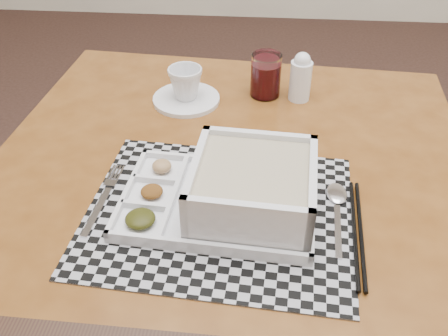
{
  "coord_description": "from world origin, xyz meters",
  "views": [
    {
      "loc": [
        -0.57,
        -0.75,
        1.25
      ],
      "look_at": [
        -0.63,
        -0.09,
        0.74
      ],
      "focal_mm": 40.0,
      "sensor_mm": 36.0,
      "label": 1
    }
  ],
  "objects": [
    {
      "name": "creamer_bottle",
      "position": [
        -0.49,
        0.25,
        0.73
      ],
      "size": [
        0.05,
        0.05,
        0.11
      ],
      "color": "silver",
      "rests_on": "dining_table"
    },
    {
      "name": "fork",
      "position": [
        -0.83,
        -0.12,
        0.68
      ],
      "size": [
        0.03,
        0.19,
        0.0
      ],
      "color": "silver",
      "rests_on": "placemat"
    },
    {
      "name": "serving_tray",
      "position": [
        -0.59,
        -0.13,
        0.72
      ],
      "size": [
        0.34,
        0.24,
        0.1
      ],
      "color": "silver",
      "rests_on": "placemat"
    },
    {
      "name": "juice_glass",
      "position": [
        -0.56,
        0.26,
        0.72
      ],
      "size": [
        0.07,
        0.07,
        0.1
      ],
      "color": "white",
      "rests_on": "dining_table"
    },
    {
      "name": "saucer",
      "position": [
        -0.74,
        0.22,
        0.68
      ],
      "size": [
        0.15,
        0.15,
        0.01
      ],
      "primitive_type": "cylinder",
      "color": "silver",
      "rests_on": "dining_table"
    },
    {
      "name": "dining_table",
      "position": [
        -0.63,
        -0.02,
        0.61
      ],
      "size": [
        0.97,
        0.97,
        0.68
      ],
      "color": "#572D0F",
      "rests_on": "ground"
    },
    {
      "name": "spoon",
      "position": [
        -0.43,
        -0.09,
        0.68
      ],
      "size": [
        0.04,
        0.18,
        0.01
      ],
      "color": "silver",
      "rests_on": "placemat"
    },
    {
      "name": "cup",
      "position": [
        -0.74,
        0.22,
        0.72
      ],
      "size": [
        0.09,
        0.09,
        0.07
      ],
      "primitive_type": "imported",
      "rotation": [
        0.0,
        0.0,
        -0.19
      ],
      "color": "silver",
      "rests_on": "saucer"
    },
    {
      "name": "placemat",
      "position": [
        -0.63,
        -0.14,
        0.68
      ],
      "size": [
        0.46,
        0.39,
        0.0
      ],
      "primitive_type": "cube",
      "rotation": [
        0.0,
        0.0,
        -0.07
      ],
      "color": "#9B9BA2",
      "rests_on": "dining_table"
    },
    {
      "name": "chopsticks",
      "position": [
        -0.41,
        -0.17,
        0.68
      ],
      "size": [
        0.03,
        0.24,
        0.01
      ],
      "color": "black",
      "rests_on": "placemat"
    }
  ]
}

